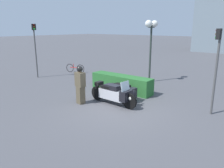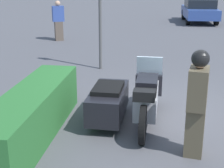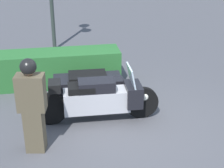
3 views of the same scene
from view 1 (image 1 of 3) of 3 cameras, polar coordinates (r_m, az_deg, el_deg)
The scene contains 8 objects.
ground_plane at distance 9.37m, azimuth 1.28°, elevation -6.63°, with size 160.00×160.00×0.00m, color #4C4C51.
police_motorcycle at distance 10.11m, azimuth 1.73°, elevation -2.19°, with size 2.57×1.38×1.17m.
officer_rider at distance 9.92m, azimuth -8.29°, elevation 0.00°, with size 0.51×0.36×1.74m.
hedge_bush_curbside at distance 11.93m, azimuth 2.43°, elevation 0.22°, with size 3.59×0.78×0.87m, color #28662D.
twin_lamp_post at distance 13.82m, azimuth 10.23°, elevation 13.33°, with size 0.42×1.15×3.81m.
traffic_light_near at distance 9.24m, azimuth 25.63°, elevation 5.80°, with size 0.23×0.27×3.35m.
traffic_light_far at distance 15.78m, azimuth -19.47°, elevation 10.02°, with size 0.22×0.29×3.61m.
bicycle_parked at distance 17.18m, azimuth -9.62°, elevation 4.06°, with size 1.57×0.45×0.70m.
Camera 1 is at (5.28, -6.96, 3.39)m, focal length 35.00 mm.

